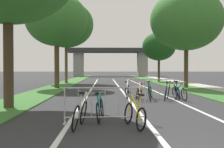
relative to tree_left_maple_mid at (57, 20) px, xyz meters
name	(u,v)px	position (x,y,z in m)	size (l,w,h in m)	color
grass_verge_left	(67,83)	(-0.20, 7.61, -5.48)	(2.33, 63.32, 0.05)	#386B2D
grass_verge_right	(164,83)	(10.40, 7.61, -5.48)	(2.33, 63.32, 0.05)	#386B2D
sidewalk_path_right	(183,83)	(12.47, 7.61, -5.47)	(1.80, 63.32, 0.08)	#ADA89E
lane_stripe_center	(120,88)	(5.10, 0.02, -5.50)	(0.14, 36.63, 0.01)	silver
lane_stripe_right_lane	(148,88)	(7.38, 0.02, -5.50)	(0.14, 36.63, 0.01)	silver
lane_stripe_left_lane	(92,88)	(2.83, 0.02, -5.50)	(0.14, 36.63, 0.01)	silver
overpass_bridge	(111,56)	(5.10, 34.03, -1.35)	(17.86, 4.27, 5.79)	#2D2D30
tree_left_maple_mid	(57,20)	(0.00, 0.00, 0.00)	(5.01, 5.01, 7.66)	#4C3823
tree_left_pine_far	(66,25)	(-0.24, 7.05, 0.78)	(5.82, 5.82, 8.77)	brown
tree_right_pine_near	(186,20)	(10.46, -0.19, 0.01)	(5.81, 5.81, 8.00)	#4C3823
tree_right_oak_mid	(159,47)	(10.32, 10.05, -1.29)	(3.94, 3.94, 5.90)	#3D2D1E
crowd_barrier_nearest	(105,105)	(3.86, -14.11, -4.99)	(2.39, 0.52, 1.05)	#ADADB2
crowd_barrier_second	(152,89)	(6.32, -7.86, -4.99)	(2.40, 0.58, 1.05)	#ADADB2
bicycle_silver_0	(80,113)	(3.20, -14.69, -5.13)	(0.56, 1.64, 0.99)	black
bicycle_blue_1	(179,93)	(7.63, -8.36, -5.14)	(0.44, 1.74, 0.96)	black
bicycle_yellow_2	(135,114)	(4.66, -14.69, -5.16)	(0.52, 1.55, 0.93)	black
bicycle_black_3	(177,91)	(7.78, -7.40, -5.16)	(0.52, 1.63, 0.88)	black
bicycle_red_4	(169,91)	(7.32, -7.38, -5.13)	(0.54, 1.65, 0.94)	black
bicycle_green_5	(150,92)	(6.16, -8.29, -5.12)	(0.72, 1.72, 1.02)	black
bicycle_white_6	(128,91)	(5.11, -7.32, -5.13)	(0.51, 1.72, 0.99)	black
bicycle_teal_7	(100,109)	(3.71, -13.71, -5.15)	(0.43, 1.67, 0.88)	black
bicycle_orange_8	(139,93)	(5.57, -8.44, -5.16)	(0.54, 1.68, 0.95)	black
bicycle_purple_9	(166,93)	(6.93, -8.42, -5.15)	(0.71, 1.63, 0.94)	black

